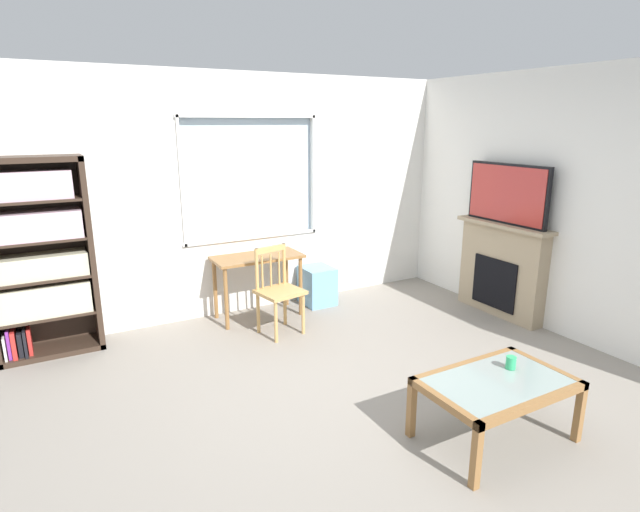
{
  "coord_description": "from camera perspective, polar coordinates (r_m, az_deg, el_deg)",
  "views": [
    {
      "loc": [
        -1.91,
        -2.99,
        2.13
      ],
      "look_at": [
        0.21,
        0.83,
        0.96
      ],
      "focal_mm": 28.42,
      "sensor_mm": 36.0,
      "label": 1
    }
  ],
  "objects": [
    {
      "name": "coffee_table",
      "position": [
        3.73,
        19.29,
        -13.89
      ],
      "size": [
        1.01,
        0.65,
        0.45
      ],
      "color": "#8C9E99",
      "rests_on": "ground"
    },
    {
      "name": "bookshelf",
      "position": [
        5.25,
        -29.16,
        0.12
      ],
      "size": [
        0.9,
        0.38,
        1.84
      ],
      "color": "#38281E",
      "rests_on": "ground"
    },
    {
      "name": "wall_right",
      "position": [
        5.52,
        27.57,
        4.83
      ],
      "size": [
        0.12,
        4.96,
        2.65
      ],
      "primitive_type": "cube",
      "color": "white",
      "rests_on": "ground"
    },
    {
      "name": "sippy_cup",
      "position": [
        3.87,
        20.7,
        -11.16
      ],
      "size": [
        0.07,
        0.07,
        0.09
      ],
      "primitive_type": "cylinder",
      "color": "#33B770",
      "rests_on": "coffee_table"
    },
    {
      "name": "ground",
      "position": [
        4.14,
        3.21,
        -16.2
      ],
      "size": [
        6.2,
        5.76,
        0.02
      ],
      "primitive_type": "cube",
      "color": "gray"
    },
    {
      "name": "tv",
      "position": [
        5.84,
        20.33,
        6.58
      ],
      "size": [
        0.06,
        1.03,
        0.65
      ],
      "color": "black",
      "rests_on": "fireplace"
    },
    {
      "name": "desk_under_window",
      "position": [
        5.61,
        -7.05,
        -1.08
      ],
      "size": [
        0.97,
        0.47,
        0.71
      ],
      "color": "olive",
      "rests_on": "ground"
    },
    {
      "name": "wooden_chair",
      "position": [
        5.2,
        -4.74,
        -3.81
      ],
      "size": [
        0.49,
        0.47,
        0.9
      ],
      "color": "tan",
      "rests_on": "ground"
    },
    {
      "name": "plastic_drawer_unit",
      "position": [
        6.08,
        -0.31,
        -3.33
      ],
      "size": [
        0.35,
        0.4,
        0.45
      ],
      "primitive_type": "cube",
      "color": "#72ADDB",
      "rests_on": "ground"
    },
    {
      "name": "wall_back_with_window",
      "position": [
        5.75,
        -9.59,
        6.38
      ],
      "size": [
        5.2,
        0.15,
        2.65
      ],
      "color": "white",
      "rests_on": "ground"
    },
    {
      "name": "fireplace",
      "position": [
        6.02,
        19.73,
        -1.39
      ],
      "size": [
        0.26,
        1.17,
        1.05
      ],
      "color": "tan",
      "rests_on": "ground"
    }
  ]
}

